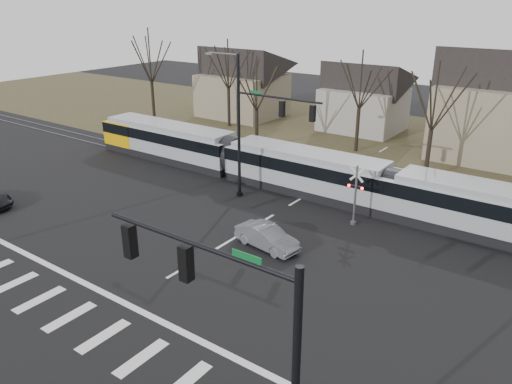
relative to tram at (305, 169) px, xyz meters
The scene contains 15 objects.
ground 16.11m from the tram, 87.90° to the right, with size 140.00×140.00×0.00m, color black.
grass_verge 16.10m from the tram, 87.90° to the left, with size 140.00×28.00×0.01m, color #38331E.
crosswalk 20.08m from the tram, 88.32° to the right, with size 27.00×2.60×0.01m.
stop_line 17.89m from the tram, 88.11° to the right, with size 28.00×0.35×0.01m, color silver.
lane_dashes 1.83m from the tram, ahead, with size 0.18×30.00×0.01m.
rail_pair 1.82m from the tram, 18.82° to the right, with size 90.00×1.52×0.06m.
tram is the anchor object (origin of this frame).
sedan 9.59m from the tram, 72.45° to the right, with size 4.24×2.00×1.34m, color slate.
signal_pole_near_right 24.70m from the tram, 64.06° to the right, with size 6.72×0.44×8.00m.
signal_pole_far 5.59m from the tram, 117.48° to the right, with size 9.28×0.44×10.20m.
rail_crossing_signal 6.44m from the tram, 29.85° to the right, with size 1.08×0.36×4.00m.
tree_row 10.83m from the tram, 75.50° to the left, with size 59.20×7.20×10.00m.
house_a 26.61m from the tram, 137.16° to the left, with size 9.72×8.64×8.60m.
house_b 20.60m from the tram, 102.44° to the left, with size 8.64×7.56×7.65m.
house_c 19.83m from the tram, 60.58° to the left, with size 10.80×8.64×10.10m.
Camera 1 is at (16.96, -14.60, 13.68)m, focal length 35.00 mm.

